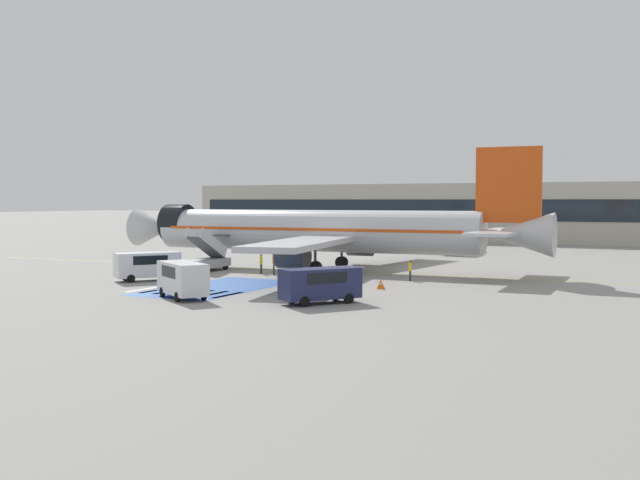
{
  "coord_description": "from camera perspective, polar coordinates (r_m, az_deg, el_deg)",
  "views": [
    {
      "loc": [
        30.13,
        -59.79,
        6.35
      ],
      "look_at": [
        0.87,
        -1.3,
        2.85
      ],
      "focal_mm": 42.0,
      "sensor_mm": 36.0,
      "label": 1
    }
  ],
  "objects": [
    {
      "name": "traffic_cone_0",
      "position": [
        69.26,
        -11.77,
        -2.01
      ],
      "size": [
        0.53,
        0.53,
        0.59
      ],
      "color": "orange",
      "rests_on": "ground_plane"
    },
    {
      "name": "ground_crew_2",
      "position": [
        59.2,
        6.89,
        -2.2
      ],
      "size": [
        0.33,
        0.47,
        1.64
      ],
      "rotation": [
        0.0,
        0.0,
        4.97
      ],
      "color": "#2D2D33",
      "rests_on": "ground_plane"
    },
    {
      "name": "apron_walkway_bar_2",
      "position": [
        53.24,
        -11.36,
        -3.84
      ],
      "size": [
        0.44,
        3.6,
        0.01
      ],
      "primitive_type": "cube",
      "color": "silver",
      "rests_on": "ground_plane"
    },
    {
      "name": "ground_plane",
      "position": [
        67.26,
        -0.16,
        -2.36
      ],
      "size": [
        600.0,
        600.0,
        0.0
      ],
      "primitive_type": "plane",
      "color": "gray"
    },
    {
      "name": "terminal_building",
      "position": [
        120.78,
        9.38,
        2.12
      ],
      "size": [
        84.78,
        12.1,
        8.89
      ],
      "color": "#B2AD9E",
      "rests_on": "ground_plane"
    },
    {
      "name": "apron_walkway_bar_4",
      "position": [
        51.81,
        -9.26,
        -4.01
      ],
      "size": [
        0.44,
        3.6,
        0.01
      ],
      "primitive_type": "cube",
      "color": "silver",
      "rests_on": "ground_plane"
    },
    {
      "name": "apron_walkway_bar_1",
      "position": [
        53.98,
        -12.36,
        -3.76
      ],
      "size": [
        0.44,
        3.6,
        0.01
      ],
      "primitive_type": "cube",
      "color": "silver",
      "rests_on": "ground_plane"
    },
    {
      "name": "apron_walkway_bar_5",
      "position": [
        51.12,
        -8.16,
        -4.1
      ],
      "size": [
        0.44,
        3.6,
        0.01
      ],
      "primitive_type": "cube",
      "color": "silver",
      "rests_on": "ground_plane"
    },
    {
      "name": "apron_leadline_yellow",
      "position": [
        67.74,
        -0.53,
        -2.31
      ],
      "size": [
        74.7,
        3.32,
        0.01
      ],
      "primitive_type": "cube",
      "rotation": [
        0.0,
        0.0,
        1.61
      ],
      "color": "gold",
      "rests_on": "ground_plane"
    },
    {
      "name": "traffic_cone_1",
      "position": [
        53.76,
        4.65,
        -3.36
      ],
      "size": [
        0.62,
        0.62,
        0.69
      ],
      "color": "orange",
      "rests_on": "ground_plane"
    },
    {
      "name": "ground_crew_1",
      "position": [
        64.53,
        -4.51,
        -1.71
      ],
      "size": [
        0.44,
        0.48,
        1.73
      ],
      "rotation": [
        0.0,
        0.0,
        5.35
      ],
      "color": "black",
      "rests_on": "ground_plane"
    },
    {
      "name": "ground_crew_0",
      "position": [
        63.44,
        -3.54,
        -1.7
      ],
      "size": [
        0.41,
        0.49,
        1.87
      ],
      "rotation": [
        0.0,
        0.0,
        2.08
      ],
      "color": "#2D2D33",
      "rests_on": "ground_plane"
    },
    {
      "name": "apron_walkway_bar_3",
      "position": [
        52.51,
        -10.32,
        -3.93
      ],
      "size": [
        0.44,
        3.6,
        0.01
      ],
      "primitive_type": "cube",
      "color": "silver",
      "rests_on": "ground_plane"
    },
    {
      "name": "service_van_2",
      "position": [
        48.99,
        -10.43,
        -2.8
      ],
      "size": [
        4.99,
        4.16,
        2.34
      ],
      "rotation": [
        0.0,
        0.0,
        0.99
      ],
      "color": "silver",
      "rests_on": "ground_plane"
    },
    {
      "name": "airliner",
      "position": [
        67.21,
        0.02,
        0.69
      ],
      "size": [
        40.6,
        36.64,
        10.64
      ],
      "rotation": [
        0.0,
        0.0,
        1.61
      ],
      "color": "silver",
      "rests_on": "ground_plane"
    },
    {
      "name": "apron_walkway_bar_6",
      "position": [
        50.45,
        -7.04,
        -4.19
      ],
      "size": [
        0.44,
        3.6,
        0.01
      ],
      "primitive_type": "cube",
      "color": "silver",
      "rests_on": "ground_plane"
    },
    {
      "name": "service_van_1",
      "position": [
        45.84,
        0.02,
        -3.26
      ],
      "size": [
        4.32,
        5.09,
        2.18
      ],
      "rotation": [
        0.0,
        0.0,
        2.53
      ],
      "color": "#1E234C",
      "rests_on": "ground_plane"
    },
    {
      "name": "service_van_0",
      "position": [
        60.38,
        -13.01,
        -1.78
      ],
      "size": [
        4.4,
        5.13,
        2.23
      ],
      "rotation": [
        0.0,
        0.0,
        5.67
      ],
      "color": "silver",
      "rests_on": "ground_plane"
    },
    {
      "name": "fuel_tanker",
      "position": [
        90.73,
        10.55,
        0.04
      ],
      "size": [
        3.39,
        10.03,
        3.28
      ],
      "rotation": [
        0.0,
        0.0,
        0.09
      ],
      "color": "#38383D",
      "rests_on": "ground_plane"
    },
    {
      "name": "boarding_stairs_forward",
      "position": [
        67.86,
        -8.61,
        -1.51
      ],
      "size": [
        2.4,
        5.31,
        3.98
      ],
      "rotation": [
        0.0,
        0.0,
        0.04
      ],
      "color": "#ADB2BA",
      "rests_on": "ground_plane"
    },
    {
      "name": "apron_walkway_bar_0",
      "position": [
        54.74,
        -13.34,
        -3.68
      ],
      "size": [
        0.44,
        3.6,
        0.01
      ],
      "primitive_type": "cube",
      "color": "silver",
      "rests_on": "ground_plane"
    },
    {
      "name": "apron_stand_patch_blue",
      "position": [
        54.82,
        -7.75,
        -3.61
      ],
      "size": [
        6.74,
        13.29,
        0.01
      ],
      "primitive_type": "cube",
      "color": "#2856A8",
      "rests_on": "ground_plane"
    }
  ]
}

